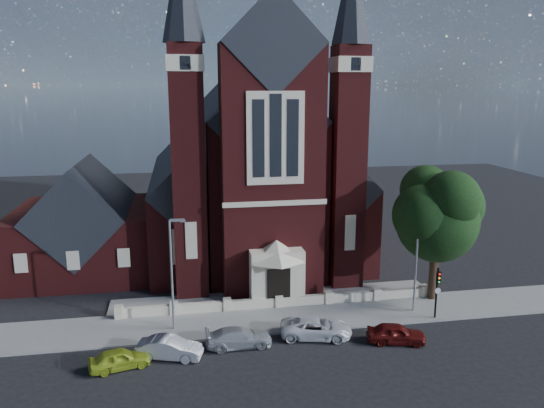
{
  "coord_description": "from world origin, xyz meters",
  "views": [
    {
      "loc": [
        -7.16,
        -31.25,
        16.88
      ],
      "look_at": [
        0.44,
        12.0,
        7.04
      ],
      "focal_mm": 35.0,
      "sensor_mm": 36.0,
      "label": 1
    }
  ],
  "objects_px": {
    "street_tree": "(440,217)",
    "car_silver_b": "(239,337)",
    "parish_hall": "(85,229)",
    "traffic_signal": "(437,287)",
    "car_dark_red": "(396,333)",
    "car_lime_van": "(120,359)",
    "car_white_suv": "(316,328)",
    "church": "(250,171)",
    "street_lamp_right": "(418,254)",
    "street_lamp_left": "(173,268)",
    "car_silver_a": "(169,348)"
  },
  "relations": [
    {
      "from": "street_lamp_left",
      "to": "traffic_signal",
      "type": "xyz_separation_m",
      "value": [
        18.91,
        -1.57,
        -2.02
      ]
    },
    {
      "from": "church",
      "to": "car_dark_red",
      "type": "distance_m",
      "value": 25.49
    },
    {
      "from": "street_lamp_left",
      "to": "street_lamp_right",
      "type": "distance_m",
      "value": 18.0
    },
    {
      "from": "parish_hall",
      "to": "car_white_suv",
      "type": "height_order",
      "value": "parish_hall"
    },
    {
      "from": "parish_hall",
      "to": "street_lamp_left",
      "type": "height_order",
      "value": "parish_hall"
    },
    {
      "from": "street_lamp_left",
      "to": "car_lime_van",
      "type": "xyz_separation_m",
      "value": [
        -3.31,
        -4.69,
        -3.97
      ]
    },
    {
      "from": "parish_hall",
      "to": "street_lamp_left",
      "type": "relative_size",
      "value": 1.51
    },
    {
      "from": "street_lamp_right",
      "to": "car_dark_red",
      "type": "relative_size",
      "value": 2.08
    },
    {
      "from": "street_lamp_right",
      "to": "car_silver_a",
      "type": "distance_m",
      "value": 19.16
    },
    {
      "from": "parish_hall",
      "to": "car_dark_red",
      "type": "height_order",
      "value": "parish_hall"
    },
    {
      "from": "car_dark_red",
      "to": "church",
      "type": "bearing_deg",
      "value": 30.42
    },
    {
      "from": "traffic_signal",
      "to": "car_dark_red",
      "type": "bearing_deg",
      "value": -145.98
    },
    {
      "from": "parish_hall",
      "to": "street_tree",
      "type": "relative_size",
      "value": 1.14
    },
    {
      "from": "church",
      "to": "car_white_suv",
      "type": "relative_size",
      "value": 7.14
    },
    {
      "from": "car_lime_van",
      "to": "car_white_suv",
      "type": "xyz_separation_m",
      "value": [
        12.84,
        1.9,
        0.05
      ]
    },
    {
      "from": "street_tree",
      "to": "street_lamp_left",
      "type": "relative_size",
      "value": 1.32
    },
    {
      "from": "church",
      "to": "street_tree",
      "type": "xyz_separation_m",
      "value": [
        12.6,
        -17.23,
        -1.23
      ]
    },
    {
      "from": "street_tree",
      "to": "car_lime_van",
      "type": "relative_size",
      "value": 2.91
    },
    {
      "from": "car_silver_a",
      "to": "car_white_suv",
      "type": "relative_size",
      "value": 0.84
    },
    {
      "from": "parish_hall",
      "to": "car_white_suv",
      "type": "xyz_separation_m",
      "value": [
        17.61,
        -16.79,
        -3.33
      ]
    },
    {
      "from": "church",
      "to": "car_lime_van",
      "type": "relative_size",
      "value": 9.49
    },
    {
      "from": "parish_hall",
      "to": "traffic_signal",
      "type": "height_order",
      "value": "parish_hall"
    },
    {
      "from": "church",
      "to": "parish_hall",
      "type": "bearing_deg",
      "value": -162.84
    },
    {
      "from": "church",
      "to": "traffic_signal",
      "type": "relative_size",
      "value": 8.72
    },
    {
      "from": "church",
      "to": "street_lamp_left",
      "type": "height_order",
      "value": "church"
    },
    {
      "from": "traffic_signal",
      "to": "car_silver_a",
      "type": "distance_m",
      "value": 19.48
    },
    {
      "from": "street_lamp_left",
      "to": "car_dark_red",
      "type": "distance_m",
      "value": 15.78
    },
    {
      "from": "street_lamp_left",
      "to": "car_silver_b",
      "type": "distance_m",
      "value": 6.56
    },
    {
      "from": "street_tree",
      "to": "car_lime_van",
      "type": "height_order",
      "value": "street_tree"
    },
    {
      "from": "car_white_suv",
      "to": "street_lamp_right",
      "type": "bearing_deg",
      "value": -59.24
    },
    {
      "from": "street_tree",
      "to": "car_silver_b",
      "type": "height_order",
      "value": "street_tree"
    },
    {
      "from": "parish_hall",
      "to": "car_lime_van",
      "type": "distance_m",
      "value": 19.58
    },
    {
      "from": "car_white_suv",
      "to": "parish_hall",
      "type": "bearing_deg",
      "value": 58.94
    },
    {
      "from": "street_lamp_right",
      "to": "car_dark_red",
      "type": "distance_m",
      "value": 6.86
    },
    {
      "from": "street_lamp_left",
      "to": "car_silver_b",
      "type": "height_order",
      "value": "street_lamp_left"
    },
    {
      "from": "street_lamp_right",
      "to": "traffic_signal",
      "type": "relative_size",
      "value": 2.02
    },
    {
      "from": "church",
      "to": "car_white_suv",
      "type": "bearing_deg",
      "value": -85.76
    },
    {
      "from": "traffic_signal",
      "to": "car_silver_b",
      "type": "relative_size",
      "value": 0.91
    },
    {
      "from": "street_lamp_left",
      "to": "parish_hall",
      "type": "bearing_deg",
      "value": 120.02
    },
    {
      "from": "car_silver_a",
      "to": "car_dark_red",
      "type": "relative_size",
      "value": 1.06
    },
    {
      "from": "church",
      "to": "car_dark_red",
      "type": "bearing_deg",
      "value": -74.04
    },
    {
      "from": "car_lime_van",
      "to": "car_silver_b",
      "type": "relative_size",
      "value": 0.84
    },
    {
      "from": "parish_hall",
      "to": "car_silver_a",
      "type": "xyz_separation_m",
      "value": [
        7.76,
        -17.94,
        -3.33
      ]
    },
    {
      "from": "street_tree",
      "to": "street_lamp_right",
      "type": "xyz_separation_m",
      "value": [
        -2.51,
        -1.71,
        -2.36
      ]
    },
    {
      "from": "street_lamp_left",
      "to": "street_tree",
      "type": "bearing_deg",
      "value": 4.76
    },
    {
      "from": "parish_hall",
      "to": "car_dark_red",
      "type": "relative_size",
      "value": 3.13
    },
    {
      "from": "car_dark_red",
      "to": "street_lamp_right",
      "type": "bearing_deg",
      "value": -22.69
    },
    {
      "from": "car_lime_van",
      "to": "car_white_suv",
      "type": "distance_m",
      "value": 12.98
    },
    {
      "from": "street_lamp_right",
      "to": "car_silver_a",
      "type": "height_order",
      "value": "street_lamp_right"
    },
    {
      "from": "street_tree",
      "to": "car_dark_red",
      "type": "height_order",
      "value": "street_tree"
    }
  ]
}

